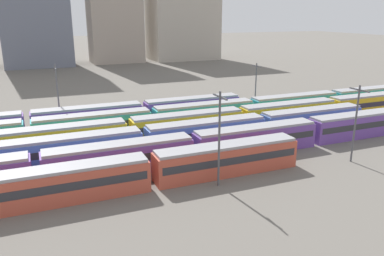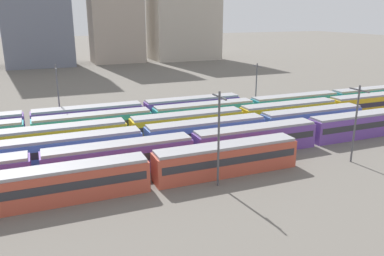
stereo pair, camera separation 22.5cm
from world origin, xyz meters
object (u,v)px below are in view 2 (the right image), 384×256
(train_track_0, at_px, (61,184))
(catenary_pole_3, at_px, (256,82))
(train_track_2, at_px, (143,140))
(catenary_pole_1, at_px, (58,93))
(train_track_5, at_px, (89,117))
(train_track_3, at_px, (188,124))
(catenary_pole_0, at_px, (219,135))
(train_track_4, at_px, (204,113))
(train_track_1, at_px, (311,131))
(catenary_pole_2, at_px, (356,120))

(train_track_0, distance_m, catenary_pole_3, 49.97)
(train_track_2, bearing_deg, catenary_pole_1, 116.94)
(train_track_2, bearing_deg, train_track_5, 108.35)
(train_track_3, bearing_deg, catenary_pole_0, -101.28)
(train_track_3, bearing_deg, train_track_4, 45.17)
(train_track_2, relative_size, train_track_4, 0.80)
(train_track_0, relative_size, train_track_4, 0.60)
(train_track_1, distance_m, catenary_pole_0, 21.05)
(train_track_1, height_order, catenary_pole_2, catenary_pole_2)
(train_track_4, height_order, catenary_pole_3, catenary_pole_3)
(train_track_0, bearing_deg, train_track_2, 42.14)
(train_track_0, xyz_separation_m, catenary_pole_0, (16.44, -2.74, 4.03))
(train_track_5, relative_size, catenary_pole_0, 5.19)
(train_track_2, xyz_separation_m, catenary_pole_0, (4.94, -13.14, 4.03))
(catenary_pole_0, bearing_deg, train_track_4, 69.44)
(train_track_4, relative_size, catenary_pole_1, 8.87)
(train_track_1, xyz_separation_m, catenary_pole_0, (-19.07, -7.94, 4.03))
(train_track_5, bearing_deg, train_track_2, -71.65)
(catenary_pole_0, bearing_deg, train_track_3, 78.72)
(train_track_1, xyz_separation_m, catenary_pole_2, (0.17, -7.96, 3.68))
(train_track_3, relative_size, catenary_pole_0, 8.71)
(train_track_3, relative_size, train_track_4, 1.00)
(train_track_5, bearing_deg, catenary_pole_0, -70.61)
(train_track_2, distance_m, train_track_4, 17.25)
(train_track_5, bearing_deg, train_track_1, -35.47)
(train_track_5, bearing_deg, catenary_pole_2, -44.41)
(catenary_pole_0, bearing_deg, train_track_5, 109.39)
(train_track_1, bearing_deg, train_track_2, 167.78)
(train_track_4, height_order, catenary_pole_2, catenary_pole_2)
(catenary_pole_1, xyz_separation_m, catenary_pole_2, (33.65, -31.77, -0.25))
(catenary_pole_3, bearing_deg, catenary_pole_1, -179.96)
(train_track_1, relative_size, train_track_2, 1.51)
(catenary_pole_1, height_order, catenary_pole_3, catenary_pole_1)
(train_track_5, relative_size, catenary_pole_3, 6.23)
(train_track_3, bearing_deg, train_track_5, 142.94)
(catenary_pole_1, relative_size, catenary_pole_2, 1.05)
(catenary_pole_0, relative_size, catenary_pole_2, 1.07)
(catenary_pole_0, distance_m, catenary_pole_1, 34.86)
(train_track_2, bearing_deg, catenary_pole_2, -28.55)
(train_track_0, height_order, train_track_3, same)
(catenary_pole_0, relative_size, catenary_pole_1, 1.02)
(train_track_0, relative_size, train_track_2, 0.75)
(catenary_pole_2, bearing_deg, train_track_1, 91.25)
(train_track_4, bearing_deg, train_track_0, -140.53)
(train_track_2, height_order, train_track_3, same)
(train_track_2, bearing_deg, train_track_0, -137.86)
(train_track_2, relative_size, catenary_pole_2, 7.42)
(train_track_3, height_order, catenary_pole_2, catenary_pole_2)
(train_track_0, height_order, train_track_4, same)
(train_track_1, xyz_separation_m, train_track_5, (-29.19, 20.80, -0.00))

